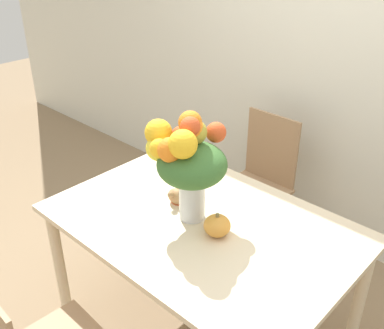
{
  "coord_description": "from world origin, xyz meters",
  "views": [
    {
      "loc": [
        1.18,
        -1.33,
        2.05
      ],
      "look_at": [
        -0.06,
        -0.01,
        1.07
      ],
      "focal_mm": 42.0,
      "sensor_mm": 36.0,
      "label": 1
    }
  ],
  "objects_px": {
    "pumpkin": "(217,226)",
    "dining_chair_near_window": "(258,182)",
    "flower_vase": "(187,159)",
    "turkey_figurine": "(179,195)"
  },
  "relations": [
    {
      "from": "flower_vase",
      "to": "turkey_figurine",
      "type": "distance_m",
      "value": 0.31
    },
    {
      "from": "flower_vase",
      "to": "turkey_figurine",
      "type": "height_order",
      "value": "flower_vase"
    },
    {
      "from": "pumpkin",
      "to": "dining_chair_near_window",
      "type": "distance_m",
      "value": 1.06
    },
    {
      "from": "flower_vase",
      "to": "dining_chair_near_window",
      "type": "height_order",
      "value": "flower_vase"
    },
    {
      "from": "dining_chair_near_window",
      "to": "flower_vase",
      "type": "bearing_deg",
      "value": -76.71
    },
    {
      "from": "flower_vase",
      "to": "dining_chair_near_window",
      "type": "distance_m",
      "value": 1.11
    },
    {
      "from": "flower_vase",
      "to": "turkey_figurine",
      "type": "xyz_separation_m",
      "value": [
        -0.12,
        0.06,
        -0.28
      ]
    },
    {
      "from": "dining_chair_near_window",
      "to": "pumpkin",
      "type": "bearing_deg",
      "value": -65.67
    },
    {
      "from": "turkey_figurine",
      "to": "dining_chair_near_window",
      "type": "xyz_separation_m",
      "value": [
        -0.08,
        0.85,
        -0.33
      ]
    },
    {
      "from": "flower_vase",
      "to": "dining_chair_near_window",
      "type": "relative_size",
      "value": 0.57
    }
  ]
}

